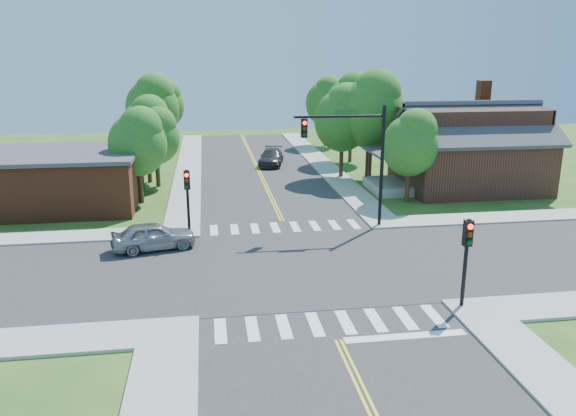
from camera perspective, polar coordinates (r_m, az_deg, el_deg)
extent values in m
plane|color=#294E18|center=(27.61, 1.52, -5.87)|extent=(100.00, 100.00, 0.00)
cube|color=#2D2D30|center=(27.61, 1.52, -5.83)|extent=(10.00, 90.00, 0.04)
cube|color=#2D2D30|center=(27.60, 1.52, -5.82)|extent=(90.00, 10.00, 0.04)
cube|color=#2D2D30|center=(27.61, 1.52, -5.87)|extent=(10.20, 10.20, 0.06)
cube|color=#9E9B93|center=(52.38, 3.44, 4.52)|extent=(2.20, 40.00, 0.14)
cube|color=#9E9B93|center=(51.33, -10.05, 4.08)|extent=(2.20, 40.00, 0.14)
cube|color=white|center=(33.08, -7.52, -2.25)|extent=(0.45, 2.00, 0.01)
cube|color=white|center=(33.11, -5.45, -2.16)|extent=(0.45, 2.00, 0.01)
cube|color=white|center=(33.18, -3.38, -2.08)|extent=(0.45, 2.00, 0.01)
cube|color=white|center=(33.30, -1.32, -1.99)|extent=(0.45, 2.00, 0.01)
cube|color=white|center=(33.46, 0.72, -1.90)|extent=(0.45, 2.00, 0.01)
cube|color=white|center=(33.66, 2.74, -1.81)|extent=(0.45, 2.00, 0.01)
cube|color=white|center=(33.90, 4.73, -1.72)|extent=(0.45, 2.00, 0.01)
cube|color=white|center=(34.19, 6.69, -1.62)|extent=(0.45, 2.00, 0.01)
cube|color=white|center=(21.60, -6.88, -12.28)|extent=(0.45, 2.00, 0.01)
cube|color=white|center=(21.64, -3.63, -12.12)|extent=(0.45, 2.00, 0.01)
cube|color=white|center=(21.76, -0.41, -11.93)|extent=(0.45, 2.00, 0.01)
cube|color=white|center=(21.93, 2.76, -11.71)|extent=(0.45, 2.00, 0.01)
cube|color=white|center=(22.18, 5.87, -11.46)|extent=(0.45, 2.00, 0.01)
cube|color=white|center=(22.48, 8.89, -11.18)|extent=(0.45, 2.00, 0.01)
cube|color=white|center=(22.84, 11.82, -10.88)|extent=(0.45, 2.00, 0.01)
cube|color=white|center=(23.26, 14.65, -10.56)|extent=(0.45, 2.00, 0.01)
cube|color=yellow|center=(52.71, -3.47, 4.56)|extent=(0.10, 37.50, 0.01)
cube|color=yellow|center=(52.73, -3.25, 4.57)|extent=(0.10, 37.50, 0.01)
cube|color=white|center=(21.54, 11.82, -12.73)|extent=(4.60, 0.45, 0.09)
cylinder|color=black|center=(33.15, 9.50, 4.07)|extent=(0.20, 0.20, 7.20)
cylinder|color=black|center=(31.99, 5.24, 9.24)|extent=(5.20, 0.14, 0.14)
cube|color=#19591E|center=(32.01, 5.98, 9.68)|extent=(1.40, 0.04, 0.30)
cube|color=black|center=(31.66, 1.65, 8.10)|extent=(0.34, 0.28, 1.05)
sphere|color=#FF0C0C|center=(31.45, 1.71, 8.62)|extent=(0.22, 0.22, 0.22)
sphere|color=#3F2605|center=(31.49, 1.71, 8.05)|extent=(0.22, 0.22, 0.22)
sphere|color=#05330F|center=(31.54, 1.70, 7.47)|extent=(0.22, 0.22, 0.22)
cylinder|color=black|center=(23.60, 17.55, -5.51)|extent=(0.16, 0.16, 3.80)
cube|color=black|center=(23.17, 17.81, -2.44)|extent=(0.34, 0.28, 1.05)
sphere|color=#FF0C0C|center=(22.93, 18.06, -1.82)|extent=(0.22, 0.22, 0.22)
sphere|color=#3F2605|center=(23.03, 17.99, -2.58)|extent=(0.22, 0.22, 0.22)
sphere|color=#05330F|center=(23.12, 17.93, -3.34)|extent=(0.22, 0.22, 0.22)
cylinder|color=black|center=(32.00, -10.12, 0.49)|extent=(0.16, 0.16, 3.80)
cube|color=black|center=(31.69, -10.24, 2.81)|extent=(0.34, 0.28, 1.05)
sphere|color=#FF0C0C|center=(31.46, -10.27, 3.30)|extent=(0.22, 0.22, 0.22)
sphere|color=#3F2605|center=(31.52, -10.25, 2.73)|extent=(0.22, 0.22, 0.22)
sphere|color=#05330F|center=(31.59, -10.22, 2.17)|extent=(0.22, 0.22, 0.22)
cube|color=#371C13|center=(44.86, 17.84, 4.43)|extent=(10.00, 8.00, 4.00)
cube|color=#9E9B93|center=(42.83, 10.06, 2.19)|extent=(2.60, 4.50, 0.70)
cylinder|color=#371C13|center=(40.37, 9.53, 3.21)|extent=(0.18, 0.18, 2.50)
cylinder|color=#371C13|center=(44.11, 7.97, 4.33)|extent=(0.18, 0.18, 2.50)
cube|color=#38383D|center=(42.31, 10.22, 5.61)|extent=(2.80, 4.80, 0.18)
cube|color=brown|center=(48.82, 18.87, 7.05)|extent=(0.90, 0.90, 7.11)
cube|color=brown|center=(40.60, -22.07, 2.56)|extent=(10.00, 8.00, 3.50)
cube|color=#38383D|center=(40.26, -22.34, 5.13)|extent=(10.40, 8.40, 0.25)
cylinder|color=#382314|center=(39.68, 12.06, 2.29)|extent=(0.34, 0.34, 2.42)
ellipsoid|color=#1E5F1C|center=(39.16, 12.28, 6.20)|extent=(3.82, 3.63, 4.20)
sphere|color=#1E5F1C|center=(38.91, 12.90, 7.81)|extent=(2.80, 2.80, 2.80)
cylinder|color=#382314|center=(46.27, 8.31, 4.91)|extent=(0.34, 0.34, 3.31)
ellipsoid|color=#1E5F1C|center=(45.73, 8.49, 9.53)|extent=(5.23, 4.97, 5.76)
sphere|color=#1E5F1C|center=(45.50, 9.01, 11.46)|extent=(3.84, 3.84, 3.84)
cylinder|color=#382314|center=(53.57, 6.34, 6.33)|extent=(0.34, 0.34, 3.15)
ellipsoid|color=#1E5F1C|center=(53.12, 6.45, 10.13)|extent=(4.98, 4.73, 5.47)
sphere|color=#1E5F1C|center=(52.88, 6.88, 11.72)|extent=(3.65, 3.65, 3.65)
cylinder|color=#382314|center=(62.80, 3.83, 7.61)|extent=(0.34, 0.34, 2.85)
ellipsoid|color=#1E5F1C|center=(62.44, 3.88, 10.55)|extent=(4.50, 4.28, 4.96)
sphere|color=#1E5F1C|center=(62.20, 4.22, 11.77)|extent=(3.30, 3.30, 3.30)
cylinder|color=#382314|center=(39.93, -14.75, 2.25)|extent=(0.34, 0.34, 2.49)
ellipsoid|color=#1E5F1C|center=(39.40, -15.03, 6.23)|extent=(3.93, 3.73, 4.32)
sphere|color=#1E5F1C|center=(39.00, -14.74, 7.91)|extent=(2.88, 2.88, 2.88)
cylinder|color=#382314|center=(46.16, -13.93, 4.14)|extent=(0.34, 0.34, 2.60)
ellipsoid|color=#1E5F1C|center=(45.69, -14.17, 7.75)|extent=(4.10, 3.90, 4.51)
sphere|color=#1E5F1C|center=(45.32, -13.91, 9.27)|extent=(3.01, 3.01, 3.01)
cylinder|color=#382314|center=(54.60, -13.38, 6.16)|extent=(0.34, 0.34, 3.10)
ellipsoid|color=#1E5F1C|center=(54.17, -13.61, 9.81)|extent=(4.89, 4.65, 5.38)
sphere|color=#1E5F1C|center=(53.82, -13.41, 11.36)|extent=(3.59, 3.59, 3.59)
cylinder|color=#382314|center=(62.97, -12.34, 7.26)|extent=(0.34, 0.34, 2.75)
ellipsoid|color=#1E5F1C|center=(62.62, -12.51, 10.08)|extent=(4.34, 4.12, 4.77)
sphere|color=#1E5F1C|center=(62.29, -12.31, 11.27)|extent=(3.18, 3.18, 3.18)
cylinder|color=#382314|center=(46.57, 5.43, 4.81)|extent=(0.34, 0.34, 2.90)
ellipsoid|color=#1E5F1C|center=(46.08, 5.54, 8.83)|extent=(4.58, 4.35, 5.04)
sphere|color=#1E5F1C|center=(45.82, 6.02, 10.51)|extent=(3.36, 3.36, 3.36)
cylinder|color=#382314|center=(44.57, -13.10, 3.60)|extent=(0.34, 0.34, 2.30)
ellipsoid|color=#1E5F1C|center=(44.12, -13.30, 6.90)|extent=(3.63, 3.45, 4.00)
sphere|color=#1E5F1C|center=(43.76, -13.02, 8.30)|extent=(2.66, 2.66, 2.66)
imported|color=#9EA1A5|center=(30.34, -13.52, -2.83)|extent=(3.64, 5.09, 1.47)
imported|color=#2D2F32|center=(51.77, -1.72, 5.14)|extent=(4.06, 5.80, 1.44)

